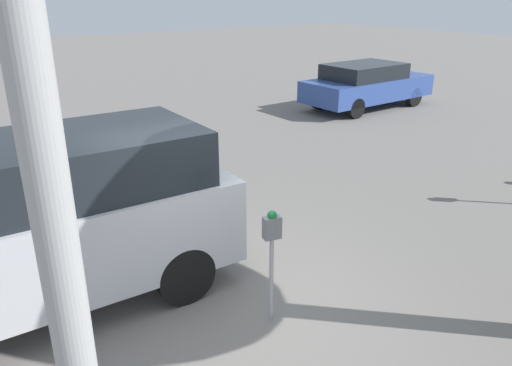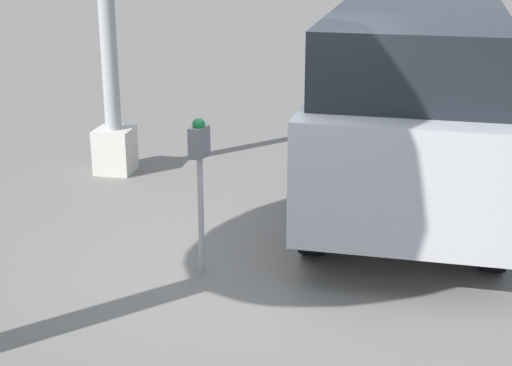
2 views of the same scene
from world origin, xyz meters
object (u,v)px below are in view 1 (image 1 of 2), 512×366
object	(u,v)px
car_distant	(367,84)
lamp_post	(71,325)
parked_van	(47,220)
parking_meter_near	(272,241)

from	to	relation	value
car_distant	lamp_post	bearing A→B (deg)	-144.29
parked_van	car_distant	xyz separation A→B (m)	(-11.40, -5.45, -0.39)
parking_meter_near	car_distant	distance (m)	11.89
parking_meter_near	car_distant	world-z (taller)	car_distant
parking_meter_near	lamp_post	bearing A→B (deg)	47.88
parking_meter_near	car_distant	size ratio (longest dim) A/B	0.31
parking_meter_near	lamp_post	world-z (taller)	lamp_post
parking_meter_near	parked_van	size ratio (longest dim) A/B	0.31
parked_van	car_distant	world-z (taller)	parked_van
lamp_post	parked_van	distance (m)	3.75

